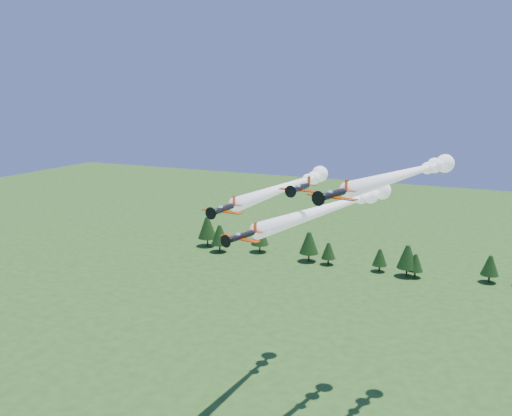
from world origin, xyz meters
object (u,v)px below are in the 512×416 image
at_px(plane_lead, 340,205).
at_px(plane_slot, 300,188).
at_px(plane_left, 292,185).
at_px(plane_right, 412,172).

xyz_separation_m(plane_lead, plane_slot, (-3.29, -11.89, 4.73)).
xyz_separation_m(plane_lead, plane_left, (-13.09, 9.46, 1.28)).
distance_m(plane_lead, plane_left, 16.20).
relative_size(plane_lead, plane_slot, 6.39).
height_order(plane_lead, plane_right, plane_right).
relative_size(plane_lead, plane_right, 1.03).
bearing_deg(plane_left, plane_lead, -32.51).
xyz_separation_m(plane_lead, plane_right, (11.83, 4.18, 6.19)).
height_order(plane_lead, plane_slot, plane_slot).
height_order(plane_left, plane_slot, plane_slot).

